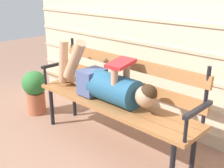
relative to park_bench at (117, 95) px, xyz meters
The scene contains 5 objects.
ground_plane 0.58m from the park_bench, 90.00° to the right, with size 12.00×12.00×0.00m, color #936B56.
house_siding 0.90m from the park_bench, 90.00° to the left, with size 4.15×0.08×2.38m.
park_bench is the anchor object (origin of this frame).
reclining_person 0.17m from the park_bench, 150.29° to the right, with size 1.73×0.28×0.56m.
potted_plant 1.24m from the park_bench, behind, with size 0.30×0.30×0.55m.
Camera 1 is at (1.73, -1.61, 1.54)m, focal length 44.99 mm.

